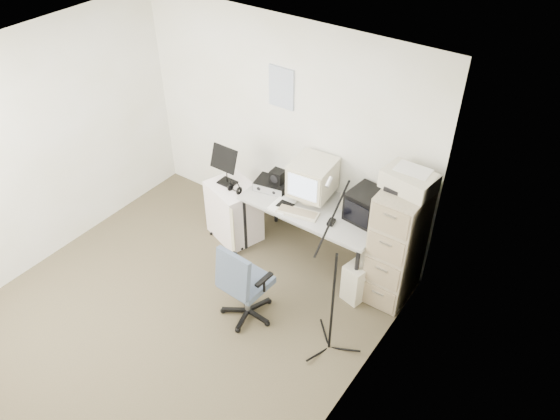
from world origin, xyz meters
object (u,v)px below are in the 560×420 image
Objects in this scene: office_chair at (246,280)px; side_cart at (234,211)px; filing_cabinet at (397,244)px; desk at (313,232)px.

side_cart is (-0.87, 0.89, -0.12)m from office_chair.
filing_cabinet is 0.87× the size of desk.
filing_cabinet is 1.40× the size of office_chair.
filing_cabinet is at bearing 50.49° from office_chair.
office_chair is (-0.07, -1.07, 0.10)m from desk.
office_chair is at bearing -132.86° from filing_cabinet.
office_chair is at bearing -26.92° from side_cart.
filing_cabinet reaches higher than desk.
side_cart is (-1.89, -0.21, -0.30)m from filing_cabinet.
side_cart is at bearing -169.11° from desk.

